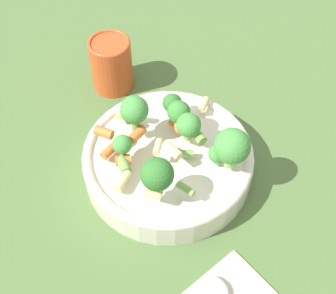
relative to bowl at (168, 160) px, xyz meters
The scene contains 4 objects.
ground_plane 0.03m from the bowl, ahead, with size 3.00×3.00×0.00m, color #4C6B38.
bowl is the anchor object (origin of this frame).
pasta_salad 0.06m from the bowl, 106.52° to the left, with size 0.20×0.20×0.07m.
cup 0.20m from the bowl, 101.00° to the right, with size 0.07×0.07×0.09m.
Camera 1 is at (0.24, 0.31, 0.56)m, focal length 50.00 mm.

